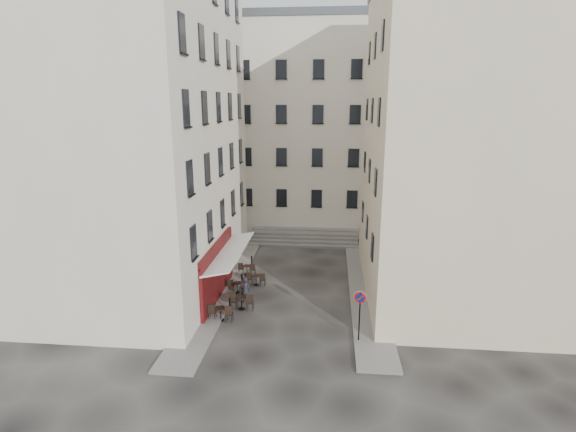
# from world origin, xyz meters

# --- Properties ---
(ground) EXTENTS (90.00, 90.00, 0.00)m
(ground) POSITION_xyz_m (0.00, 0.00, 0.00)
(ground) COLOR black
(ground) RESTS_ON ground
(sidewalk_left) EXTENTS (2.00, 22.00, 0.12)m
(sidewalk_left) POSITION_xyz_m (-4.50, 4.00, 0.06)
(sidewalk_left) COLOR slate
(sidewalk_left) RESTS_ON ground
(sidewalk_right) EXTENTS (2.00, 18.00, 0.12)m
(sidewalk_right) POSITION_xyz_m (4.50, 3.00, 0.06)
(sidewalk_right) COLOR slate
(sidewalk_right) RESTS_ON ground
(building_left) EXTENTS (12.20, 16.20, 20.60)m
(building_left) POSITION_xyz_m (-10.50, 3.00, 10.31)
(building_left) COLOR beige
(building_left) RESTS_ON ground
(building_right) EXTENTS (12.20, 14.20, 18.60)m
(building_right) POSITION_xyz_m (10.50, 3.50, 9.31)
(building_right) COLOR beige
(building_right) RESTS_ON ground
(building_back) EXTENTS (18.20, 10.20, 18.60)m
(building_back) POSITION_xyz_m (-1.00, 19.00, 9.31)
(building_back) COLOR beige
(building_back) RESTS_ON ground
(cafe_storefront) EXTENTS (1.74, 7.30, 3.50)m
(cafe_storefront) POSITION_xyz_m (-4.32, 1.00, 1.88)
(cafe_storefront) COLOR #460A11
(cafe_storefront) RESTS_ON ground
(stone_steps) EXTENTS (9.00, 3.15, 0.80)m
(stone_steps) POSITION_xyz_m (0.00, 12.57, 0.40)
(stone_steps) COLOR slate
(stone_steps) RESTS_ON ground
(bollard_near) EXTENTS (0.12, 0.12, 0.98)m
(bollard_near) POSITION_xyz_m (-3.25, -1.00, 0.53)
(bollard_near) COLOR black
(bollard_near) RESTS_ON ground
(bollard_mid) EXTENTS (0.12, 0.12, 0.98)m
(bollard_mid) POSITION_xyz_m (-3.25, 2.50, 0.53)
(bollard_mid) COLOR black
(bollard_mid) RESTS_ON ground
(bollard_far) EXTENTS (0.12, 0.12, 0.98)m
(bollard_far) POSITION_xyz_m (-3.25, 6.00, 0.53)
(bollard_far) COLOR black
(bollard_far) RESTS_ON ground
(no_parking_sign) EXTENTS (0.59, 0.21, 2.68)m
(no_parking_sign) POSITION_xyz_m (3.73, -3.36, 1.90)
(no_parking_sign) COLOR black
(no_parking_sign) RESTS_ON ground
(bistro_table_a) EXTENTS (1.36, 0.64, 0.96)m
(bistro_table_a) POSITION_xyz_m (-3.55, -1.85, 0.49)
(bistro_table_a) COLOR black
(bistro_table_a) RESTS_ON ground
(bistro_table_b) EXTENTS (1.38, 0.65, 0.97)m
(bistro_table_b) POSITION_xyz_m (-2.69, -0.40, 0.50)
(bistro_table_b) COLOR black
(bistro_table_b) RESTS_ON ground
(bistro_table_c) EXTENTS (1.19, 0.56, 0.84)m
(bistro_table_c) POSITION_xyz_m (-3.41, 1.86, 0.43)
(bistro_table_c) COLOR black
(bistro_table_c) RESTS_ON ground
(bistro_table_d) EXTENTS (1.22, 0.57, 0.86)m
(bistro_table_d) POSITION_xyz_m (-2.45, 3.13, 0.44)
(bistro_table_d) COLOR black
(bistro_table_d) RESTS_ON ground
(bistro_table_e) EXTENTS (1.18, 0.55, 0.83)m
(bistro_table_e) POSITION_xyz_m (-3.38, 4.88, 0.42)
(bistro_table_e) COLOR black
(bistro_table_e) RESTS_ON ground
(pedestrian) EXTENTS (0.58, 0.38, 1.58)m
(pedestrian) POSITION_xyz_m (-2.66, 0.56, 0.79)
(pedestrian) COLOR #232228
(pedestrian) RESTS_ON ground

